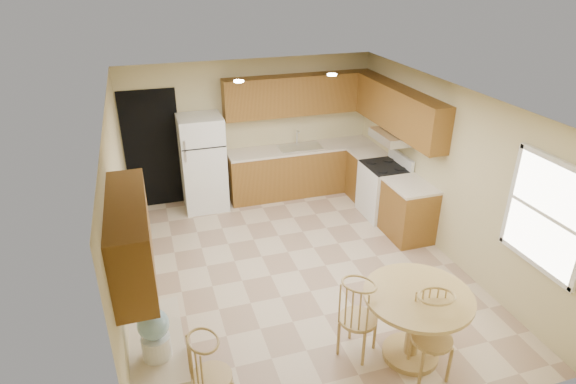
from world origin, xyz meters
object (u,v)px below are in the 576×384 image
object	(u,v)px
stove	(383,190)
water_crock	(155,333)
chair_table_a	(362,315)
refrigerator	(203,163)
chair_desk	(212,375)
chair_table_b	(439,335)
dining_table	(415,316)

from	to	relation	value
stove	water_crock	size ratio (longest dim) A/B	1.88
stove	chair_table_a	world-z (taller)	stove
chair_table_a	stove	bearing A→B (deg)	108.63
refrigerator	chair_desk	bearing A→B (deg)	-97.63
chair_table_a	refrigerator	bearing A→B (deg)	154.40
stove	chair_table_a	distance (m)	3.47
chair_table_a	chair_table_b	distance (m)	0.79
refrigerator	chair_table_b	distance (m)	4.99
dining_table	chair_table_b	bearing A→B (deg)	-82.03
stove	chair_table_b	distance (m)	3.68
refrigerator	stove	world-z (taller)	refrigerator
chair_table_a	chair_desk	size ratio (longest dim) A/B	1.05
dining_table	water_crock	size ratio (longest dim) A/B	2.00
refrigerator	dining_table	size ratio (longest dim) A/B	1.45
dining_table	chair_table_b	distance (m)	0.36
dining_table	chair_table_a	distance (m)	0.57
refrigerator	chair_desk	size ratio (longest dim) A/B	1.83
chair_table_b	stove	bearing A→B (deg)	-101.15
dining_table	water_crock	bearing A→B (deg)	179.48
refrigerator	chair_desk	distance (m)	4.53
dining_table	chair_table_b	xyz separation A→B (m)	(0.05, -0.36, 0.03)
dining_table	chair_table_a	size ratio (longest dim) A/B	1.20
stove	chair_table_b	size ratio (longest dim) A/B	1.12
chair_desk	dining_table	bearing A→B (deg)	77.52
stove	water_crock	xyz separation A→B (m)	(-3.92, -3.09, 0.56)
stove	water_crock	distance (m)	5.03
stove	chair_table_a	size ratio (longest dim) A/B	1.14
chair_table_a	water_crock	xyz separation A→B (m)	(-2.12, -0.13, 0.45)
stove	chair_desk	distance (m)	4.77
stove	chair_table_b	bearing A→B (deg)	-109.16
refrigerator	stove	bearing A→B (deg)	-22.99
water_crock	chair_table_b	bearing A→B (deg)	-7.99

